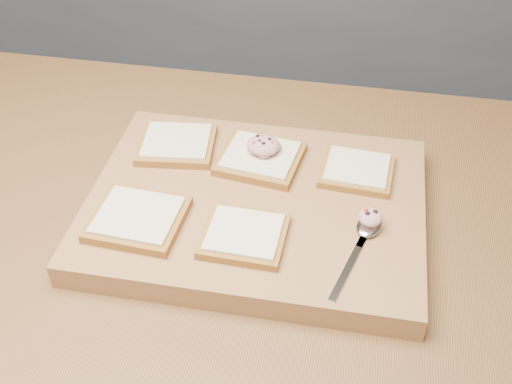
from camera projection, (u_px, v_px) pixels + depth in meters
island_counter at (273, 374)px, 1.30m from camera, size 2.00×0.80×0.90m
back_counter at (336, 38)px, 2.35m from camera, size 3.60×0.62×0.94m
cutting_board at (256, 208)px, 0.99m from camera, size 0.51×0.38×0.04m
bread_far_left at (177, 144)px, 1.06m from camera, size 0.13×0.13×0.02m
bread_far_center at (260, 158)px, 1.03m from camera, size 0.14×0.13×0.02m
bread_far_right at (357, 170)px, 1.01m from camera, size 0.12×0.11×0.02m
bread_near_left at (138, 218)px, 0.93m from camera, size 0.14×0.13×0.02m
bread_near_center at (244, 235)px, 0.90m from camera, size 0.12×0.11×0.02m
tuna_salad_dollop at (263, 145)px, 1.02m from camera, size 0.05×0.05×0.02m
spoon at (366, 231)px, 0.91m from camera, size 0.07×0.18×0.01m
spoon_salad at (370, 217)px, 0.91m from camera, size 0.03×0.04×0.02m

